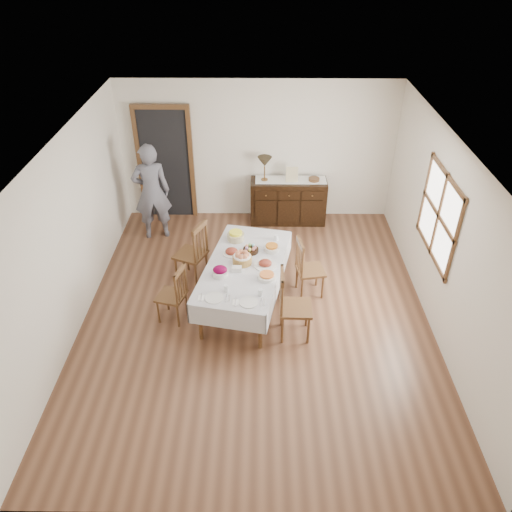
{
  "coord_description": "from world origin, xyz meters",
  "views": [
    {
      "loc": [
        0.06,
        -5.62,
        4.84
      ],
      "look_at": [
        0.0,
        0.1,
        0.95
      ],
      "focal_mm": 35.0,
      "sensor_mm": 36.0,
      "label": 1
    }
  ],
  "objects_px": {
    "chair_right_far": "(307,268)",
    "sideboard": "(288,201)",
    "dining_table": "(245,269)",
    "person": "(151,189)",
    "chair_right_near": "(292,304)",
    "chair_left_near": "(174,294)",
    "chair_left_far": "(193,252)",
    "table_lamp": "(265,162)"
  },
  "relations": [
    {
      "from": "sideboard",
      "to": "person",
      "type": "xyz_separation_m",
      "value": [
        -2.42,
        -0.56,
        0.52
      ]
    },
    {
      "from": "chair_left_far",
      "to": "sideboard",
      "type": "xyz_separation_m",
      "value": [
        1.56,
        1.9,
        -0.11
      ]
    },
    {
      "from": "chair_left_near",
      "to": "table_lamp",
      "type": "height_order",
      "value": "table_lamp"
    },
    {
      "from": "chair_right_far",
      "to": "person",
      "type": "relative_size",
      "value": 0.51
    },
    {
      "from": "chair_left_near",
      "to": "chair_right_near",
      "type": "bearing_deg",
      "value": 95.25
    },
    {
      "from": "chair_right_near",
      "to": "person",
      "type": "distance_m",
      "value": 3.51
    },
    {
      "from": "chair_right_near",
      "to": "chair_right_far",
      "type": "distance_m",
      "value": 0.97
    },
    {
      "from": "dining_table",
      "to": "table_lamp",
      "type": "xyz_separation_m",
      "value": [
        0.29,
        2.5,
        0.57
      ]
    },
    {
      "from": "table_lamp",
      "to": "person",
      "type": "bearing_deg",
      "value": -163.71
    },
    {
      "from": "chair_right_far",
      "to": "table_lamp",
      "type": "relative_size",
      "value": 2.08
    },
    {
      "from": "chair_right_far",
      "to": "person",
      "type": "bearing_deg",
      "value": 47.0
    },
    {
      "from": "chair_right_far",
      "to": "sideboard",
      "type": "bearing_deg",
      "value": -5.37
    },
    {
      "from": "chair_left_near",
      "to": "chair_left_far",
      "type": "relative_size",
      "value": 0.86
    },
    {
      "from": "chair_left_far",
      "to": "chair_right_far",
      "type": "relative_size",
      "value": 1.1
    },
    {
      "from": "person",
      "to": "chair_right_far",
      "type": "bearing_deg",
      "value": 133.99
    },
    {
      "from": "sideboard",
      "to": "table_lamp",
      "type": "relative_size",
      "value": 3.05
    },
    {
      "from": "chair_left_near",
      "to": "sideboard",
      "type": "height_order",
      "value": "chair_left_near"
    },
    {
      "from": "chair_right_near",
      "to": "table_lamp",
      "type": "xyz_separation_m",
      "value": [
        -0.36,
        3.17,
        0.67
      ]
    },
    {
      "from": "dining_table",
      "to": "chair_right_far",
      "type": "height_order",
      "value": "chair_right_far"
    },
    {
      "from": "dining_table",
      "to": "chair_right_near",
      "type": "xyz_separation_m",
      "value": [
        0.65,
        -0.67,
        -0.1
      ]
    },
    {
      "from": "table_lamp",
      "to": "chair_left_far",
      "type": "bearing_deg",
      "value": -120.09
    },
    {
      "from": "chair_right_near",
      "to": "chair_right_far",
      "type": "relative_size",
      "value": 1.1
    },
    {
      "from": "dining_table",
      "to": "person",
      "type": "relative_size",
      "value": 1.19
    },
    {
      "from": "dining_table",
      "to": "person",
      "type": "xyz_separation_m",
      "value": [
        -1.67,
        1.92,
        0.32
      ]
    },
    {
      "from": "chair_right_near",
      "to": "table_lamp",
      "type": "bearing_deg",
      "value": 7.34
    },
    {
      "from": "dining_table",
      "to": "table_lamp",
      "type": "height_order",
      "value": "table_lamp"
    },
    {
      "from": "chair_right_far",
      "to": "table_lamp",
      "type": "bearing_deg",
      "value": 5.62
    },
    {
      "from": "chair_right_near",
      "to": "sideboard",
      "type": "bearing_deg",
      "value": -0.75
    },
    {
      "from": "person",
      "to": "table_lamp",
      "type": "bearing_deg",
      "value": -177.03
    },
    {
      "from": "dining_table",
      "to": "chair_left_far",
      "type": "xyz_separation_m",
      "value": [
        -0.82,
        0.58,
        -0.09
      ]
    },
    {
      "from": "dining_table",
      "to": "person",
      "type": "bearing_deg",
      "value": 142.5
    },
    {
      "from": "dining_table",
      "to": "chair_right_near",
      "type": "distance_m",
      "value": 0.94
    },
    {
      "from": "chair_left_far",
      "to": "table_lamp",
      "type": "xyz_separation_m",
      "value": [
        1.11,
        1.92,
        0.67
      ]
    },
    {
      "from": "chair_left_far",
      "to": "sideboard",
      "type": "distance_m",
      "value": 2.46
    },
    {
      "from": "dining_table",
      "to": "chair_left_near",
      "type": "bearing_deg",
      "value": -148.27
    },
    {
      "from": "dining_table",
      "to": "chair_right_near",
      "type": "height_order",
      "value": "chair_right_near"
    },
    {
      "from": "sideboard",
      "to": "person",
      "type": "height_order",
      "value": "person"
    },
    {
      "from": "chair_left_far",
      "to": "person",
      "type": "distance_m",
      "value": 1.65
    },
    {
      "from": "sideboard",
      "to": "person",
      "type": "distance_m",
      "value": 2.53
    },
    {
      "from": "chair_right_far",
      "to": "table_lamp",
      "type": "height_order",
      "value": "table_lamp"
    },
    {
      "from": "dining_table",
      "to": "person",
      "type": "height_order",
      "value": "person"
    },
    {
      "from": "chair_left_near",
      "to": "chair_right_near",
      "type": "distance_m",
      "value": 1.67
    }
  ]
}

